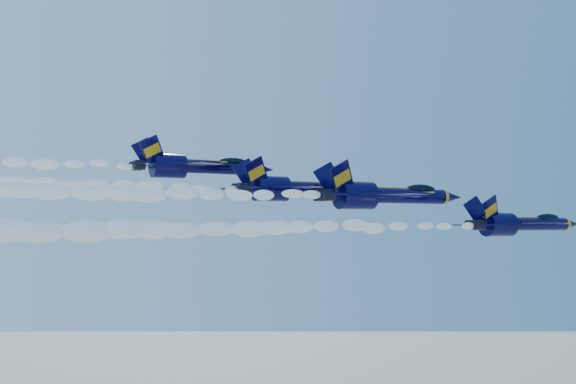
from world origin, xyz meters
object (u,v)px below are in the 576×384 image
jet_lead (520,224)px  jet_second (385,195)px  jet_third (299,188)px  jet_fourth (197,166)px

jet_lead → jet_second: (-13.88, 6.15, 3.10)m
jet_second → jet_third: 10.46m
jet_second → jet_fourth: bearing=137.5°
jet_lead → jet_fourth: jet_fourth is taller
jet_second → jet_fourth: (-15.94, 14.63, 3.55)m
jet_third → jet_second: bearing=-56.3°
jet_lead → jet_third: size_ratio=0.90×
jet_third → jet_fourth: (-10.16, 5.96, 2.58)m
jet_fourth → jet_lead: bearing=-34.9°
jet_lead → jet_second: 15.49m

